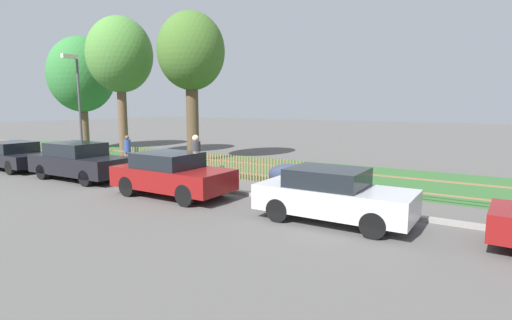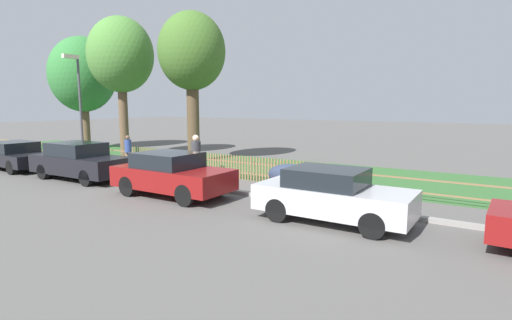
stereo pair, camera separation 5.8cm
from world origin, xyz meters
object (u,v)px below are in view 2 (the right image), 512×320
(tree_nearest_kerb, at_px, (83,75))
(tree_mid_park, at_px, (192,54))
(parked_car_red_compact, at_px, (332,195))
(street_lamp, at_px, (78,97))
(parked_car_navy_estate, at_px, (172,174))
(tree_behind_motorcycle, at_px, (121,56))
(parked_car_silver_hatchback, at_px, (15,155))
(pedestrian_near_fence, at_px, (128,150))
(parked_car_black_saloon, at_px, (80,161))
(covered_motorcycle, at_px, (294,176))
(pedestrian_by_lamp, at_px, (196,156))

(tree_nearest_kerb, relative_size, tree_mid_park, 0.96)
(parked_car_red_compact, bearing_deg, street_lamp, 171.43)
(parked_car_navy_estate, bearing_deg, tree_mid_park, 125.88)
(tree_behind_motorcycle, bearing_deg, parked_car_red_compact, -21.16)
(parked_car_silver_hatchback, xyz_separation_m, tree_mid_park, (5.24, 6.46, 4.92))
(parked_car_silver_hatchback, height_order, pedestrian_near_fence, pedestrian_near_fence)
(parked_car_black_saloon, relative_size, covered_motorcycle, 2.25)
(pedestrian_near_fence, bearing_deg, pedestrian_by_lamp, 3.60)
(covered_motorcycle, xyz_separation_m, pedestrian_by_lamp, (-4.11, -0.27, 0.43))
(parked_car_black_saloon, bearing_deg, parked_car_red_compact, -2.01)
(tree_mid_park, bearing_deg, parked_car_red_compact, -31.80)
(parked_car_navy_estate, xyz_separation_m, tree_nearest_kerb, (-14.83, 7.05, 4.19))
(covered_motorcycle, bearing_deg, pedestrian_by_lamp, -174.49)
(street_lamp, bearing_deg, covered_motorcycle, 2.25)
(parked_car_red_compact, xyz_separation_m, pedestrian_near_fence, (-11.51, 3.08, 0.17))
(parked_car_red_compact, bearing_deg, covered_motorcycle, 133.76)
(parked_car_red_compact, bearing_deg, pedestrian_by_lamp, 161.40)
(street_lamp, bearing_deg, tree_nearest_kerb, 143.95)
(parked_car_navy_estate, height_order, tree_nearest_kerb, tree_nearest_kerb)
(parked_car_red_compact, height_order, pedestrian_near_fence, pedestrian_near_fence)
(pedestrian_near_fence, bearing_deg, tree_behind_motorcycle, 156.99)
(parked_car_black_saloon, relative_size, tree_mid_park, 0.58)
(covered_motorcycle, relative_size, tree_mid_park, 0.26)
(tree_mid_park, relative_size, street_lamp, 1.46)
(parked_car_silver_hatchback, height_order, tree_behind_motorcycle, tree_behind_motorcycle)
(parked_car_red_compact, distance_m, covered_motorcycle, 3.34)
(parked_car_navy_estate, distance_m, tree_mid_park, 9.39)
(tree_behind_motorcycle, bearing_deg, tree_nearest_kerb, 168.19)
(parked_car_silver_hatchback, relative_size, pedestrian_near_fence, 2.57)
(tree_behind_motorcycle, distance_m, street_lamp, 4.86)
(tree_behind_motorcycle, height_order, tree_mid_park, tree_behind_motorcycle)
(parked_car_red_compact, bearing_deg, parked_car_navy_estate, -179.50)
(covered_motorcycle, xyz_separation_m, tree_nearest_kerb, (-18.08, 4.57, 4.31))
(parked_car_silver_hatchback, relative_size, parked_car_red_compact, 1.01)
(tree_behind_motorcycle, relative_size, tree_mid_park, 1.03)
(parked_car_red_compact, xyz_separation_m, pedestrian_by_lamp, (-6.43, 2.12, 0.34))
(parked_car_silver_hatchback, relative_size, covered_motorcycle, 2.03)
(parked_car_silver_hatchback, bearing_deg, street_lamp, 45.54)
(parked_car_black_saloon, xyz_separation_m, tree_behind_motorcycle, (-4.35, 5.80, 4.97))
(covered_motorcycle, xyz_separation_m, tree_behind_motorcycle, (-12.85, 3.47, 5.10))
(parked_car_black_saloon, relative_size, tree_behind_motorcycle, 0.56)
(parked_car_red_compact, xyz_separation_m, street_lamp, (-13.53, 1.96, 2.65))
(covered_motorcycle, relative_size, pedestrian_near_fence, 1.27)
(parked_car_black_saloon, distance_m, street_lamp, 4.20)
(pedestrian_by_lamp, bearing_deg, pedestrian_near_fence, -0.04)
(tree_behind_motorcycle, height_order, pedestrian_by_lamp, tree_behind_motorcycle)
(parked_car_silver_hatchback, bearing_deg, tree_nearest_kerb, 125.71)
(parked_car_silver_hatchback, bearing_deg, parked_car_black_saloon, 2.72)
(pedestrian_by_lamp, bearing_deg, street_lamp, 12.01)
(pedestrian_near_fence, bearing_deg, parked_car_red_compact, -0.69)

